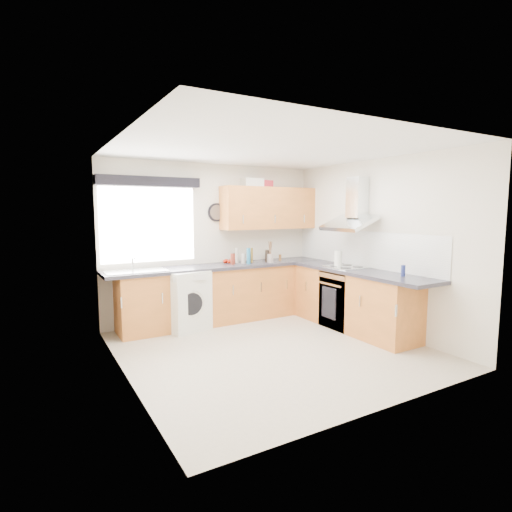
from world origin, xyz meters
TOP-DOWN VIEW (x-y plane):
  - ground_plane at (0.00, 0.00)m, footprint 3.60×3.60m
  - ceiling at (0.00, 0.00)m, footprint 3.60×3.60m
  - wall_back at (0.00, 1.80)m, footprint 3.60×0.02m
  - wall_front at (0.00, -1.80)m, footprint 3.60×0.02m
  - wall_left at (-1.80, 0.00)m, footprint 0.02×3.60m
  - wall_right at (1.80, 0.00)m, footprint 0.02×3.60m
  - window at (-1.05, 1.79)m, footprint 1.40×0.02m
  - window_blind at (-1.05, 1.70)m, footprint 1.50×0.18m
  - splashback at (1.79, 0.30)m, footprint 0.01×3.00m
  - base_cab_back at (-0.10, 1.51)m, footprint 3.00×0.58m
  - base_cab_corner at (1.50, 1.50)m, footprint 0.60×0.60m
  - base_cab_right at (1.51, 0.15)m, footprint 0.58×2.10m
  - worktop_back at (0.00, 1.50)m, footprint 3.60×0.62m
  - worktop_right at (1.50, 0.00)m, footprint 0.62×2.42m
  - sink at (-1.33, 1.50)m, footprint 0.84×0.46m
  - oven at (1.50, 0.30)m, footprint 0.56×0.58m
  - hob_plate at (1.50, 0.30)m, footprint 0.52×0.52m
  - extractor_hood at (1.60, 0.30)m, footprint 0.52×0.78m
  - upper_cabinets at (0.95, 1.62)m, footprint 1.70×0.35m
  - washing_machine at (-0.66, 1.40)m, footprint 0.73×0.71m
  - wall_clock at (0.05, 1.76)m, footprint 0.30×0.04m
  - casserole at (0.66, 1.70)m, footprint 0.34×0.25m
  - storage_box at (0.90, 1.72)m, footprint 0.29×0.26m
  - utensil_pot at (0.81, 1.35)m, footprint 0.11×0.11m
  - kitchen_roll at (1.41, 0.38)m, footprint 0.14×0.14m
  - tomato_cluster at (0.18, 1.65)m, footprint 0.17×0.17m
  - jar_0 at (0.38, 1.48)m, footprint 0.07×0.07m
  - jar_1 at (0.17, 1.45)m, footprint 0.07×0.07m
  - jar_2 at (1.09, 1.48)m, footprint 0.05×0.05m
  - jar_3 at (0.54, 1.49)m, footprint 0.04×0.04m
  - jar_4 at (0.31, 1.57)m, footprint 0.06×0.06m
  - jar_5 at (0.51, 1.54)m, footprint 0.06×0.06m
  - jar_6 at (0.31, 1.65)m, footprint 0.04×0.04m
  - jar_7 at (0.42, 1.38)m, footprint 0.06×0.06m
  - jar_8 at (0.56, 1.63)m, footprint 0.06×0.06m
  - jar_9 at (0.78, 1.40)m, footprint 0.06×0.06m
  - jar_10 at (0.96, 1.68)m, footprint 0.06×0.06m
  - bottle_0 at (1.58, -0.67)m, footprint 0.06×0.06m

SIDE VIEW (x-z plane):
  - ground_plane at x=0.00m, z-range 0.00..0.00m
  - oven at x=1.50m, z-range 0.00..0.85m
  - base_cab_back at x=-0.10m, z-range 0.00..0.86m
  - base_cab_corner at x=1.50m, z-range 0.00..0.86m
  - base_cab_right at x=1.51m, z-range 0.00..0.86m
  - washing_machine at x=-0.66m, z-range 0.00..0.88m
  - worktop_back at x=0.00m, z-range 0.86..0.91m
  - worktop_right at x=1.50m, z-range 0.86..0.91m
  - hob_plate at x=1.50m, z-range 0.91..0.92m
  - tomato_cluster at x=0.18m, z-range 0.91..0.97m
  - sink at x=-1.33m, z-range 0.90..1.00m
  - jar_2 at x=1.09m, z-range 0.91..1.02m
  - jar_8 at x=0.56m, z-range 0.91..1.03m
  - utensil_pot at x=0.81m, z-range 0.91..1.05m
  - bottle_0 at x=1.58m, z-range 0.91..1.06m
  - jar_10 at x=0.96m, z-range 0.91..1.06m
  - jar_0 at x=0.38m, z-range 0.91..1.07m
  - jar_6 at x=0.31m, z-range 0.91..1.07m
  - jar_5 at x=0.51m, z-range 0.91..1.08m
  - jar_1 at x=0.17m, z-range 0.91..1.08m
  - jar_9 at x=0.78m, z-range 0.91..1.12m
  - jar_4 at x=0.31m, z-range 0.91..1.15m
  - jar_3 at x=0.54m, z-range 0.91..1.15m
  - kitchen_roll at x=1.41m, z-range 0.91..1.16m
  - jar_7 at x=0.42m, z-range 0.91..1.17m
  - splashback at x=1.79m, z-range 0.91..1.45m
  - wall_back at x=0.00m, z-range 0.00..2.50m
  - wall_front at x=0.00m, z-range 0.00..2.50m
  - wall_left at x=-1.80m, z-range 0.00..2.50m
  - wall_right at x=1.80m, z-range 0.00..2.50m
  - window at x=-1.05m, z-range 1.00..2.10m
  - wall_clock at x=0.05m, z-range 1.58..1.88m
  - extractor_hood at x=1.60m, z-range 1.44..2.10m
  - upper_cabinets at x=0.95m, z-range 1.45..2.15m
  - window_blind at x=-1.05m, z-range 2.11..2.25m
  - storage_box at x=0.90m, z-range 2.15..2.27m
  - casserole at x=0.66m, z-range 2.15..2.29m
  - ceiling at x=0.00m, z-range 2.49..2.51m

